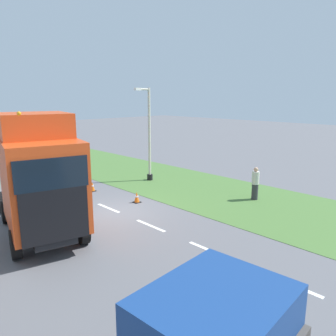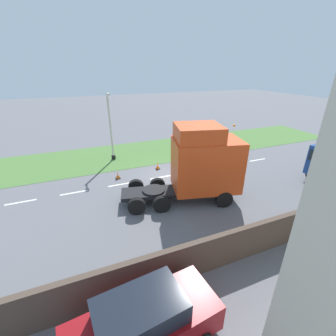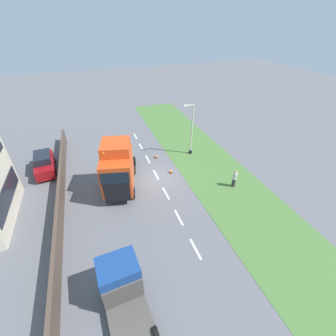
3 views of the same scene
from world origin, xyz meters
name	(u,v)px [view 1 (image 1 of 3)]	position (x,y,z in m)	size (l,w,h in m)	color
ground_plane	(117,212)	(0.00, 0.00, 0.00)	(120.00, 120.00, 0.00)	slate
grass_verge	(197,188)	(-6.00, 0.00, 0.01)	(7.00, 44.00, 0.01)	#4C7538
lane_markings	(109,208)	(0.00, -0.70, 0.00)	(0.16, 21.00, 0.00)	white
lorry_cab	(40,178)	(3.84, 0.58, 2.46)	(4.16, 7.61, 5.03)	black
lamp_post	(149,140)	(-5.15, -3.51, 2.71)	(1.31, 0.37, 6.03)	black
pedestrian	(255,184)	(-6.49, 3.66, 0.89)	(0.39, 0.39, 1.80)	#333338
traffic_cone_lead	(137,197)	(-1.59, -0.41, 0.28)	(0.36, 0.36, 0.58)	black
traffic_cone_trailing	(92,187)	(-1.04, -3.89, 0.28)	(0.36, 0.36, 0.58)	black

